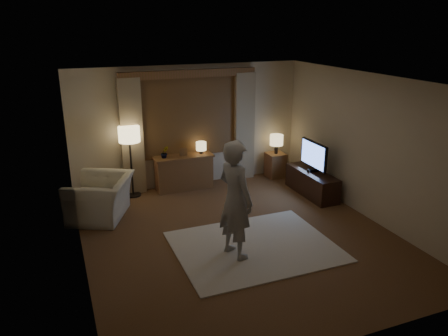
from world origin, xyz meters
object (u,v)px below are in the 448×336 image
sideboard (184,173)px  armchair (101,198)px  side_table (276,165)px  tv_stand (312,183)px  person (235,200)px

sideboard → armchair: (-1.83, -0.83, 0.03)m
side_table → tv_stand: bearing=-81.5°
side_table → armchair: bearing=-169.0°
armchair → tv_stand: size_ratio=0.83×
armchair → tv_stand: 4.23m
side_table → sideboard: bearing=178.7°
sideboard → tv_stand: sideboard is taller
armchair → tv_stand: armchair is taller
sideboard → tv_stand: 2.71m
armchair → tv_stand: bearing=108.5°
armchair → person: (1.74, -2.19, 0.55)m
sideboard → armchair: size_ratio=1.03×
tv_stand → person: bearing=-145.1°
tv_stand → armchair: bearing=173.6°
armchair → tv_stand: (4.20, -0.47, -0.13)m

